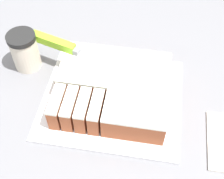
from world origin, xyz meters
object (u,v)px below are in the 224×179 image
Objects in this scene: knife at (65,46)px; coffee_cup at (25,51)px; cake_board at (112,98)px; cake at (114,89)px.

coffee_cup is (-0.11, -0.01, -0.03)m from knife.
coffee_cup reaches higher than cake_board.
cake_board is at bearing -139.17° from cake.
cake is (0.00, 0.00, 0.04)m from cake_board.
coffee_cup is (-0.25, 0.08, 0.05)m from cake_board.
knife is (-0.14, 0.08, 0.04)m from cake.
knife is (-0.14, 0.09, 0.08)m from cake_board.
cake is 0.27m from coffee_cup.
knife is 0.12m from coffee_cup.
cake_board is at bearing -15.70° from knife.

